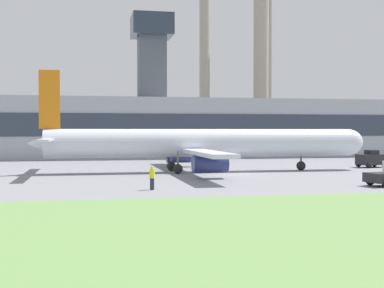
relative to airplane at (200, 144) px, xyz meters
name	(u,v)px	position (x,y,z in m)	size (l,w,h in m)	color
ground_plane	(240,174)	(3.38, -3.10, -2.91)	(400.00, 400.00, 0.00)	gray
terminal_building	(178,126)	(3.19, 32.63, 2.12)	(80.76, 15.38, 23.03)	#9EA3AD
smokestack_left	(205,53)	(13.73, 59.40, 18.14)	(2.58, 2.58, 41.89)	gray
smokestack_right	(261,61)	(26.31, 58.66, 16.63)	(3.79, 3.79, 38.76)	gray
smokestack_far	(267,55)	(29.59, 63.80, 18.80)	(2.73, 2.73, 43.20)	gray
airplane	(200,144)	(0.00, 0.00, 0.00)	(35.57, 29.57, 10.24)	silver
pushback_tug	(372,160)	(21.09, 2.79, -2.00)	(3.50, 2.86, 2.03)	#232328
ground_crew_person	(152,178)	(-6.94, -15.74, -2.02)	(0.46, 0.46, 1.74)	#23283D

